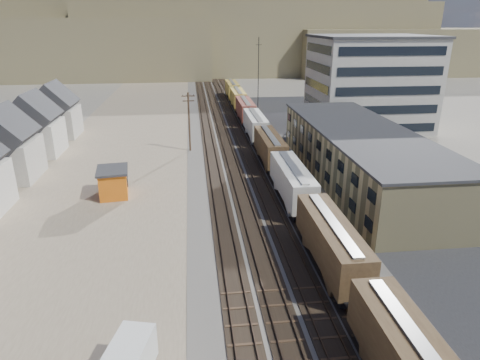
{
  "coord_description": "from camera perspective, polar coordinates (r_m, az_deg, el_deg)",
  "views": [
    {
      "loc": [
        -8.0,
        -29.4,
        21.04
      ],
      "look_at": [
        -2.53,
        18.65,
        3.0
      ],
      "focal_mm": 32.0,
      "sensor_mm": 36.0,
      "label": 1
    }
  ],
  "objects": [
    {
      "name": "hills_north",
      "position": [
        197.61,
        -4.35,
        18.39
      ],
      "size": [
        265.0,
        80.0,
        32.0
      ],
      "color": "brown",
      "rests_on": "ground"
    },
    {
      "name": "office_tower",
      "position": [
        92.45,
        16.85,
        12.29
      ],
      "size": [
        22.6,
        18.6,
        18.45
      ],
      "color": "#9E998E",
      "rests_on": "ground"
    },
    {
      "name": "parked_car_far",
      "position": [
        94.74,
        17.11,
        7.26
      ],
      "size": [
        2.6,
        5.23,
        1.71
      ],
      "primitive_type": "imported",
      "rotation": [
        0.0,
        0.0,
        -0.12
      ],
      "color": "silver",
      "rests_on": "ground"
    },
    {
      "name": "utility_pole_north",
      "position": [
        73.11,
        -6.8,
        7.88
      ],
      "size": [
        2.2,
        0.32,
        10.0
      ],
      "color": "#382619",
      "rests_on": "ground"
    },
    {
      "name": "ground",
      "position": [
        37.03,
        7.4,
        -14.37
      ],
      "size": [
        300.0,
        300.0,
        0.0
      ],
      "primitive_type": "plane",
      "color": "#6B6356",
      "rests_on": "ground"
    },
    {
      "name": "freight_train",
      "position": [
        73.62,
        2.95,
        6.08
      ],
      "size": [
        3.0,
        119.74,
        4.46
      ],
      "color": "black",
      "rests_on": "ground"
    },
    {
      "name": "ballast_bed",
      "position": [
        82.52,
        -0.72,
        5.71
      ],
      "size": [
        18.0,
        200.0,
        0.06
      ],
      "primitive_type": "cube",
      "color": "#4C4742",
      "rests_on": "ground"
    },
    {
      "name": "maintenance_shed",
      "position": [
        56.54,
        -16.53,
        -0.27
      ],
      "size": [
        4.39,
        5.36,
        3.61
      ],
      "color": "#D16213",
      "rests_on": "ground"
    },
    {
      "name": "warehouse",
      "position": [
        61.56,
        15.75,
        3.27
      ],
      "size": [
        12.4,
        40.4,
        7.25
      ],
      "color": "tan",
      "rests_on": "ground"
    },
    {
      "name": "dirt_yard",
      "position": [
        73.5,
        -15.63,
        3.06
      ],
      "size": [
        24.0,
        180.0,
        0.03
      ],
      "primitive_type": "cube",
      "color": "#7B6954",
      "rests_on": "ground"
    },
    {
      "name": "radio_mast",
      "position": [
        91.27,
        2.44,
        12.94
      ],
      "size": [
        1.2,
        0.16,
        18.0
      ],
      "color": "black",
      "rests_on": "ground"
    },
    {
      "name": "parked_car_blue",
      "position": [
        93.57,
        15.66,
        7.16
      ],
      "size": [
        5.25,
        5.43,
        1.44
      ],
      "primitive_type": "imported",
      "rotation": [
        0.0,
        0.0,
        0.74
      ],
      "color": "navy",
      "rests_on": "ground"
    },
    {
      "name": "asphalt_lot",
      "position": [
        74.09,
        17.72,
        2.99
      ],
      "size": [
        26.0,
        120.0,
        0.04
      ],
      "primitive_type": "cube",
      "color": "#232326",
      "rests_on": "ground"
    },
    {
      "name": "rail_tracks",
      "position": [
        82.45,
        -1.11,
        5.75
      ],
      "size": [
        11.4,
        200.0,
        0.24
      ],
      "color": "black",
      "rests_on": "ground"
    }
  ]
}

